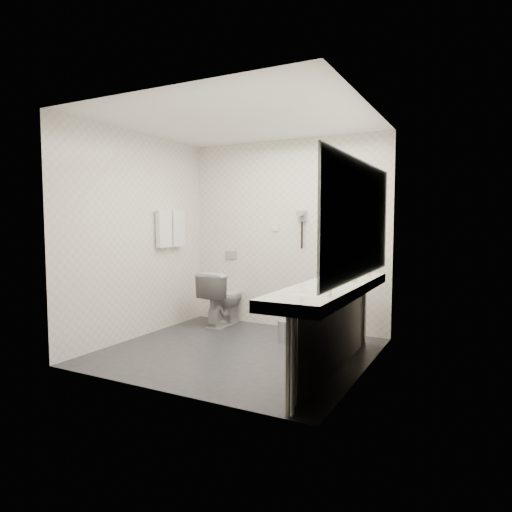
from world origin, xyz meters
The scene contains 30 objects.
floor centered at (0.00, 0.00, 0.00)m, with size 2.80×2.80×0.00m, color #2A2A30.
ceiling centered at (0.00, 0.00, 2.50)m, with size 2.80×2.80×0.00m, color white.
wall_back centered at (0.00, 1.30, 1.25)m, with size 2.80×2.80×0.00m, color white.
wall_front centered at (0.00, -1.30, 1.25)m, with size 2.80×2.80×0.00m, color white.
wall_left centered at (-1.40, 0.00, 1.25)m, with size 2.60×2.60×0.00m, color white.
wall_right centered at (1.40, 0.00, 1.25)m, with size 2.60×2.60×0.00m, color white.
vanity_counter centered at (1.12, -0.20, 0.80)m, with size 0.55×2.20×0.10m, color white.
vanity_panel centered at (1.15, -0.20, 0.38)m, with size 0.03×2.15×0.75m, color gray.
vanity_post_near centered at (1.18, -1.24, 0.38)m, with size 0.06×0.06×0.75m, color silver.
vanity_post_far centered at (1.18, 0.84, 0.38)m, with size 0.06×0.06×0.75m, color silver.
mirror centered at (1.39, -0.20, 1.45)m, with size 0.02×2.20×1.05m, color #B2BCC6.
basin_near centered at (1.12, -0.85, 0.83)m, with size 0.40×0.31×0.05m, color white.
basin_far centered at (1.12, 0.45, 0.83)m, with size 0.40×0.31×0.05m, color white.
faucet_near centered at (1.32, -0.85, 0.92)m, with size 0.04×0.04×0.15m, color silver.
faucet_far centered at (1.32, 0.45, 0.92)m, with size 0.04×0.04×0.15m, color silver.
soap_bottle_a centered at (1.21, -0.21, 0.91)m, with size 0.05×0.05×0.12m, color silver.
soap_bottle_b centered at (1.08, 0.02, 0.89)m, with size 0.07×0.07×0.09m, color silver.
glass_left centered at (1.27, 0.07, 0.91)m, with size 0.06×0.06×0.11m, color silver.
toilet centered at (-0.80, 0.99, 0.38)m, with size 0.42×0.74×0.75m, color white.
flush_plate centered at (-0.85, 1.29, 0.95)m, with size 0.18×0.02×0.12m, color #B2B5BA.
pedal_bin centered at (0.30, 0.60, 0.12)m, with size 0.17×0.17×0.24m, color #B2B5BA.
bin_lid centered at (0.30, 0.60, 0.25)m, with size 0.17×0.17×0.01m, color #B2B5BA.
towel_rail centered at (-1.35, 0.55, 1.55)m, with size 0.02×0.02×0.62m, color silver.
towel_near centered at (-1.34, 0.41, 1.33)m, with size 0.07×0.24×0.48m, color white.
towel_far centered at (-1.34, 0.69, 1.33)m, with size 0.07×0.24×0.48m, color white.
dryer_cradle centered at (0.25, 1.27, 1.50)m, with size 0.10×0.04×0.14m, color gray.
dryer_barrel centered at (0.25, 1.20, 1.53)m, with size 0.08×0.08×0.14m, color gray.
dryer_cord centered at (0.25, 1.26, 1.25)m, with size 0.02×0.02×0.35m, color black.
switch_plate_a centered at (-0.15, 1.29, 1.35)m, with size 0.09×0.02×0.09m, color white.
switch_plate_b centered at (0.55, 1.29, 1.35)m, with size 0.09×0.02×0.09m, color white.
Camera 1 is at (2.40, -4.16, 1.44)m, focal length 31.18 mm.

